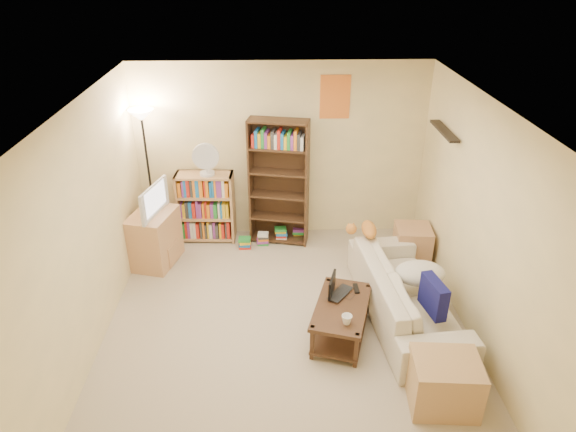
{
  "coord_description": "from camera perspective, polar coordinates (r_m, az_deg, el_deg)",
  "views": [
    {
      "loc": [
        -0.14,
        -4.49,
        3.77
      ],
      "look_at": [
        0.04,
        0.71,
        1.05
      ],
      "focal_mm": 32.0,
      "sensor_mm": 36.0,
      "label": 1
    }
  ],
  "objects": [
    {
      "name": "room",
      "position": [
        4.99,
        -0.17,
        2.09
      ],
      "size": [
        4.5,
        4.54,
        2.52
      ],
      "color": "#C5B494",
      "rests_on": "ground"
    },
    {
      "name": "tv_stand",
      "position": [
        7.02,
        -14.6,
        -2.41
      ],
      "size": [
        0.65,
        0.79,
        0.73
      ],
      "primitive_type": "cube",
      "rotation": [
        0.0,
        0.0,
        -0.26
      ],
      "color": "tan",
      "rests_on": "ground"
    },
    {
      "name": "television",
      "position": [
        6.76,
        -15.16,
        1.77
      ],
      "size": [
        0.75,
        0.45,
        0.41
      ],
      "primitive_type": "imported",
      "rotation": [
        0.0,
        0.0,
        1.31
      ],
      "color": "black",
      "rests_on": "tv_stand"
    },
    {
      "name": "laptop_screen",
      "position": [
        5.6,
        4.92,
        -7.62
      ],
      "size": [
        0.1,
        0.31,
        0.21
      ],
      "primitive_type": "cube",
      "rotation": [
        0.0,
        0.0,
        -0.29
      ],
      "color": "white",
      "rests_on": "laptop"
    },
    {
      "name": "desk_fan",
      "position": [
        7.02,
        -9.1,
        6.23
      ],
      "size": [
        0.36,
        0.2,
        0.46
      ],
      "color": "silver",
      "rests_on": "short_bookshelf"
    },
    {
      "name": "tabby_cat",
      "position": [
        6.38,
        8.64,
        -1.47
      ],
      "size": [
        0.49,
        0.21,
        0.17
      ],
      "color": "#C57429",
      "rests_on": "sofa"
    },
    {
      "name": "cream_blanket",
      "position": [
        5.98,
        14.45,
        -6.17
      ],
      "size": [
        0.57,
        0.41,
        0.25
      ],
      "primitive_type": "ellipsoid",
      "color": "beige",
      "rests_on": "sofa"
    },
    {
      "name": "floor_lamp",
      "position": [
        7.05,
        -15.68,
        8.23
      ],
      "size": [
        0.33,
        0.33,
        1.95
      ],
      "color": "black",
      "rests_on": "ground"
    },
    {
      "name": "side_table",
      "position": [
        7.04,
        13.62,
        -3.15
      ],
      "size": [
        0.49,
        0.49,
        0.52
      ],
      "primitive_type": "cube",
      "rotation": [
        0.0,
        0.0,
        -0.08
      ],
      "color": "tan",
      "rests_on": "ground"
    },
    {
      "name": "navy_pillow",
      "position": [
        5.55,
        15.87,
        -8.57
      ],
      "size": [
        0.2,
        0.43,
        0.37
      ],
      "primitive_type": "cube",
      "rotation": [
        0.0,
        0.0,
        1.77
      ],
      "color": "#12124F",
      "rests_on": "sofa"
    },
    {
      "name": "book_stacks",
      "position": [
        7.37,
        -1.67,
        -2.34
      ],
      "size": [
        0.96,
        0.39,
        0.22
      ],
      "color": "red",
      "rests_on": "ground"
    },
    {
      "name": "sofa",
      "position": [
        6.02,
        12.99,
        -8.34
      ],
      "size": [
        2.29,
        1.24,
        0.62
      ],
      "primitive_type": "imported",
      "rotation": [
        0.0,
        0.0,
        1.67
      ],
      "color": "beige",
      "rests_on": "ground"
    },
    {
      "name": "mug",
      "position": [
        5.27,
        6.55,
        -11.37
      ],
      "size": [
        0.11,
        0.11,
        0.1
      ],
      "primitive_type": "imported",
      "rotation": [
        0.0,
        0.0,
        -0.01
      ],
      "color": "white",
      "rests_on": "coffee_table"
    },
    {
      "name": "end_cabinet",
      "position": [
        5.13,
        16.96,
        -17.31
      ],
      "size": [
        0.65,
        0.55,
        0.5
      ],
      "primitive_type": "cube",
      "rotation": [
        0.0,
        0.0,
        -0.08
      ],
      "color": "#B17D56",
      "rests_on": "ground"
    },
    {
      "name": "laptop",
      "position": [
        5.65,
        6.26,
        -8.75
      ],
      "size": [
        0.56,
        0.56,
        0.03
      ],
      "primitive_type": "imported",
      "rotation": [
        0.0,
        0.0,
        0.92
      ],
      "color": "black",
      "rests_on": "coffee_table"
    },
    {
      "name": "coffee_table",
      "position": [
        5.63,
        5.93,
        -11.01
      ],
      "size": [
        0.78,
        1.06,
        0.42
      ],
      "rotation": [
        0.0,
        0.0,
        -0.29
      ],
      "color": "#462F1A",
      "rests_on": "ground"
    },
    {
      "name": "tv_remote",
      "position": [
        5.77,
        7.58,
        -7.99
      ],
      "size": [
        0.05,
        0.17,
        0.02
      ],
      "primitive_type": "cube",
      "rotation": [
        0.0,
        0.0,
        0.01
      ],
      "color": "black",
      "rests_on": "coffee_table"
    },
    {
      "name": "tall_bookshelf",
      "position": [
        7.04,
        -1.04,
        4.0
      ],
      "size": [
        0.85,
        0.43,
        1.8
      ],
      "rotation": [
        0.0,
        0.0,
        -0.21
      ],
      "color": "#3C2517",
      "rests_on": "ground"
    },
    {
      "name": "short_bookshelf",
      "position": [
        7.37,
        -9.08,
        0.97
      ],
      "size": [
        0.81,
        0.35,
        1.02
      ],
      "rotation": [
        0.0,
        0.0,
        -0.05
      ],
      "color": "tan",
      "rests_on": "ground"
    }
  ]
}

